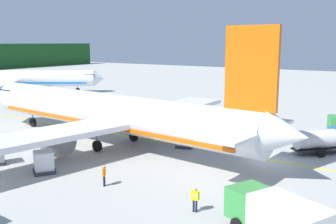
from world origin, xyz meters
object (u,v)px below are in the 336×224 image
object	(u,v)px
airliner_mid_apron	(19,79)
cargo_container_mid	(185,138)
crew_marshaller	(104,174)
service_truck_catering	(277,216)
airliner_foreground	(109,113)
service_truck_baggage	(325,139)
cargo_container_far	(44,162)
crew_loader_left	(195,198)

from	to	relation	value
airliner_mid_apron	cargo_container_mid	bearing A→B (deg)	-109.53
crew_marshaller	service_truck_catering	bearing A→B (deg)	-94.59
airliner_mid_apron	service_truck_catering	size ratio (longest dim) A/B	4.96
airliner_foreground	service_truck_baggage	world-z (taller)	airliner_foreground
cargo_container_mid	crew_marshaller	xyz separation A→B (m)	(-12.77, -0.61, 0.01)
service_truck_catering	cargo_container_mid	distance (m)	19.71
service_truck_catering	airliner_foreground	bearing A→B (deg)	63.84
airliner_foreground	cargo_container_mid	xyz separation A→B (m)	(3.46, -7.12, -2.44)
cargo_container_far	service_truck_baggage	bearing A→B (deg)	-43.92
cargo_container_far	crew_marshaller	bearing A→B (deg)	-85.66
cargo_container_mid	crew_marshaller	world-z (taller)	cargo_container_mid
airliner_foreground	crew_loader_left	xyz separation A→B (m)	(-9.52, -15.66, -2.43)
airliner_foreground	service_truck_catering	world-z (taller)	airliner_foreground
service_truck_catering	cargo_container_mid	world-z (taller)	service_truck_catering
cargo_container_mid	crew_loader_left	distance (m)	15.54
airliner_foreground	cargo_container_far	world-z (taller)	airliner_foreground
airliner_mid_apron	service_truck_baggage	distance (m)	66.25
cargo_container_far	crew_loader_left	xyz separation A→B (m)	(0.26, -14.17, 0.06)
service_truck_catering	airliner_mid_apron	bearing A→B (deg)	63.99
cargo_container_far	crew_marshaller	size ratio (longest dim) A/B	1.41
cargo_container_far	airliner_mid_apron	bearing A→B (deg)	55.79
airliner_foreground	crew_loader_left	size ratio (longest dim) A/B	25.49
airliner_foreground	cargo_container_far	distance (m)	10.20
service_truck_baggage	service_truck_catering	distance (m)	19.39
cargo_container_far	crew_loader_left	size ratio (longest dim) A/B	1.40
airliner_foreground	airliner_mid_apron	bearing A→B (deg)	64.05
crew_loader_left	cargo_container_mid	bearing A→B (deg)	33.31
cargo_container_mid	service_truck_catering	bearing A→B (deg)	-134.64
service_truck_catering	crew_marshaller	xyz separation A→B (m)	(1.08, 13.42, -0.51)
service_truck_baggage	cargo_container_far	distance (m)	26.00
crew_loader_left	service_truck_catering	bearing A→B (deg)	-98.92
airliner_mid_apron	crew_loader_left	bearing A→B (deg)	-117.37
airliner_foreground	service_truck_catering	distance (m)	23.64
airliner_mid_apron	service_truck_baggage	xyz separation A→B (m)	(-13.15, -64.91, -1.54)
airliner_mid_apron	crew_loader_left	xyz separation A→B (m)	(-31.61, -61.05, -1.97)
airliner_foreground	cargo_container_mid	bearing A→B (deg)	-64.08
service_truck_baggage	crew_loader_left	xyz separation A→B (m)	(-18.46, 3.86, -0.43)
cargo_container_mid	crew_loader_left	world-z (taller)	cargo_container_mid
service_truck_catering	crew_marshaller	size ratio (longest dim) A/B	3.92
airliner_foreground	crew_loader_left	bearing A→B (deg)	-121.31
service_truck_catering	cargo_container_mid	size ratio (longest dim) A/B	3.07
airliner_foreground	crew_marshaller	xyz separation A→B (m)	(-9.31, -7.73, -2.43)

